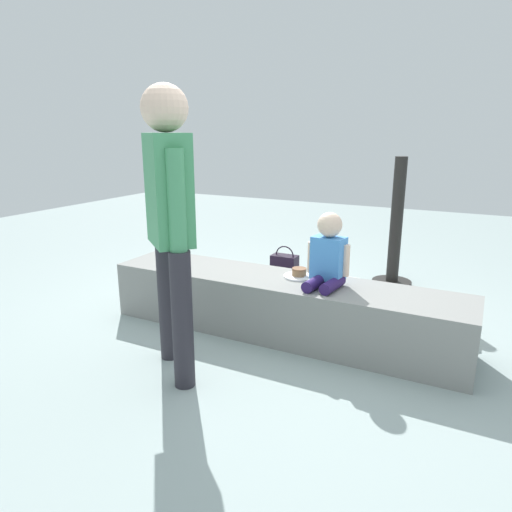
{
  "coord_description": "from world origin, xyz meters",
  "views": [
    {
      "loc": [
        1.23,
        -2.78,
        1.4
      ],
      "look_at": [
        -0.01,
        -0.37,
        0.66
      ],
      "focal_mm": 32.37,
      "sensor_mm": 36.0,
      "label": 1
    }
  ],
  "objects_px": {
    "water_bottle_far_side": "(296,285)",
    "handbag_black_leather": "(285,264)",
    "cake_box_white": "(338,287)",
    "child_seated": "(328,254)",
    "cake_plate": "(299,274)",
    "water_bottle_near_gift": "(381,307)",
    "party_cup_red": "(435,303)",
    "handbag_brown_canvas": "(442,320)",
    "gift_bag": "(281,293)",
    "adult_standing": "(169,208)"
  },
  "relations": [
    {
      "from": "water_bottle_near_gift",
      "to": "gift_bag",
      "type": "bearing_deg",
      "value": -168.38
    },
    {
      "from": "handbag_brown_canvas",
      "to": "water_bottle_far_side",
      "type": "bearing_deg",
      "value": 168.6
    },
    {
      "from": "cake_plate",
      "to": "cake_box_white",
      "type": "bearing_deg",
      "value": 89.35
    },
    {
      "from": "water_bottle_far_side",
      "to": "handbag_brown_canvas",
      "type": "relative_size",
      "value": 0.72
    },
    {
      "from": "water_bottle_far_side",
      "to": "party_cup_red",
      "type": "xyz_separation_m",
      "value": [
        1.12,
        0.23,
        -0.05
      ]
    },
    {
      "from": "handbag_brown_canvas",
      "to": "gift_bag",
      "type": "bearing_deg",
      "value": -175.96
    },
    {
      "from": "handbag_brown_canvas",
      "to": "party_cup_red",
      "type": "bearing_deg",
      "value": 101.39
    },
    {
      "from": "water_bottle_near_gift",
      "to": "cake_box_white",
      "type": "relative_size",
      "value": 0.62
    },
    {
      "from": "child_seated",
      "to": "handbag_brown_canvas",
      "type": "xyz_separation_m",
      "value": [
        0.7,
        0.51,
        -0.52
      ]
    },
    {
      "from": "child_seated",
      "to": "handbag_black_leather",
      "type": "distance_m",
      "value": 1.65
    },
    {
      "from": "child_seated",
      "to": "cake_plate",
      "type": "distance_m",
      "value": 0.31
    },
    {
      "from": "adult_standing",
      "to": "cake_plate",
      "type": "distance_m",
      "value": 1.11
    },
    {
      "from": "water_bottle_near_gift",
      "to": "handbag_brown_canvas",
      "type": "bearing_deg",
      "value": -9.1
    },
    {
      "from": "water_bottle_far_side",
      "to": "gift_bag",
      "type": "bearing_deg",
      "value": -88.91
    },
    {
      "from": "water_bottle_far_side",
      "to": "handbag_brown_canvas",
      "type": "height_order",
      "value": "handbag_brown_canvas"
    },
    {
      "from": "handbag_black_leather",
      "to": "handbag_brown_canvas",
      "type": "distance_m",
      "value": 1.76
    },
    {
      "from": "water_bottle_far_side",
      "to": "handbag_black_leather",
      "type": "height_order",
      "value": "handbag_black_leather"
    },
    {
      "from": "adult_standing",
      "to": "cake_box_white",
      "type": "distance_m",
      "value": 2.06
    },
    {
      "from": "water_bottle_near_gift",
      "to": "party_cup_red",
      "type": "height_order",
      "value": "water_bottle_near_gift"
    },
    {
      "from": "handbag_black_leather",
      "to": "handbag_brown_canvas",
      "type": "height_order",
      "value": "handbag_brown_canvas"
    },
    {
      "from": "gift_bag",
      "to": "cake_plate",
      "type": "bearing_deg",
      "value": -50.03
    },
    {
      "from": "water_bottle_far_side",
      "to": "handbag_brown_canvas",
      "type": "xyz_separation_m",
      "value": [
        1.22,
        -0.25,
        0.01
      ]
    },
    {
      "from": "child_seated",
      "to": "cake_box_white",
      "type": "bearing_deg",
      "value": 102.15
    },
    {
      "from": "water_bottle_near_gift",
      "to": "water_bottle_far_side",
      "type": "xyz_separation_m",
      "value": [
        -0.77,
        0.17,
        0.0
      ]
    },
    {
      "from": "water_bottle_far_side",
      "to": "party_cup_red",
      "type": "height_order",
      "value": "water_bottle_far_side"
    },
    {
      "from": "water_bottle_near_gift",
      "to": "party_cup_red",
      "type": "xyz_separation_m",
      "value": [
        0.35,
        0.41,
        -0.05
      ]
    },
    {
      "from": "child_seated",
      "to": "water_bottle_near_gift",
      "type": "xyz_separation_m",
      "value": [
        0.25,
        0.58,
        -0.53
      ]
    },
    {
      "from": "water_bottle_far_side",
      "to": "handbag_black_leather",
      "type": "distance_m",
      "value": 0.65
    },
    {
      "from": "child_seated",
      "to": "water_bottle_near_gift",
      "type": "relative_size",
      "value": 2.32
    },
    {
      "from": "cake_plate",
      "to": "cake_box_white",
      "type": "distance_m",
      "value": 1.0
    },
    {
      "from": "handbag_black_leather",
      "to": "child_seated",
      "type": "bearing_deg",
      "value": -56.21
    },
    {
      "from": "gift_bag",
      "to": "water_bottle_near_gift",
      "type": "height_order",
      "value": "gift_bag"
    },
    {
      "from": "adult_standing",
      "to": "water_bottle_far_side",
      "type": "bearing_deg",
      "value": 84.69
    },
    {
      "from": "water_bottle_near_gift",
      "to": "handbag_black_leather",
      "type": "height_order",
      "value": "handbag_black_leather"
    },
    {
      "from": "adult_standing",
      "to": "handbag_black_leather",
      "type": "distance_m",
      "value": 2.27
    },
    {
      "from": "water_bottle_far_side",
      "to": "handbag_black_leather",
      "type": "bearing_deg",
      "value": 122.46
    },
    {
      "from": "water_bottle_far_side",
      "to": "party_cup_red",
      "type": "distance_m",
      "value": 1.15
    },
    {
      "from": "adult_standing",
      "to": "water_bottle_near_gift",
      "type": "bearing_deg",
      "value": 56.0
    },
    {
      "from": "water_bottle_near_gift",
      "to": "party_cup_red",
      "type": "relative_size",
      "value": 2.08
    },
    {
      "from": "cake_plate",
      "to": "water_bottle_far_side",
      "type": "relative_size",
      "value": 1.07
    },
    {
      "from": "handbag_black_leather",
      "to": "handbag_brown_canvas",
      "type": "relative_size",
      "value": 1.0
    },
    {
      "from": "water_bottle_near_gift",
      "to": "party_cup_red",
      "type": "distance_m",
      "value": 0.54
    },
    {
      "from": "cake_box_white",
      "to": "adult_standing",
      "type": "bearing_deg",
      "value": -104.12
    },
    {
      "from": "gift_bag",
      "to": "water_bottle_far_side",
      "type": "bearing_deg",
      "value": 91.09
    },
    {
      "from": "gift_bag",
      "to": "handbag_black_leather",
      "type": "bearing_deg",
      "value": 112.02
    },
    {
      "from": "cake_plate",
      "to": "gift_bag",
      "type": "relative_size",
      "value": 0.72
    },
    {
      "from": "water_bottle_far_side",
      "to": "cake_box_white",
      "type": "distance_m",
      "value": 0.4
    },
    {
      "from": "child_seated",
      "to": "cake_plate",
      "type": "bearing_deg",
      "value": 161.3
    },
    {
      "from": "cake_box_white",
      "to": "handbag_black_leather",
      "type": "xyz_separation_m",
      "value": [
        -0.66,
        0.3,
        0.05
      ]
    },
    {
      "from": "cake_plate",
      "to": "party_cup_red",
      "type": "xyz_separation_m",
      "value": [
        0.83,
        0.91,
        -0.38
      ]
    }
  ]
}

